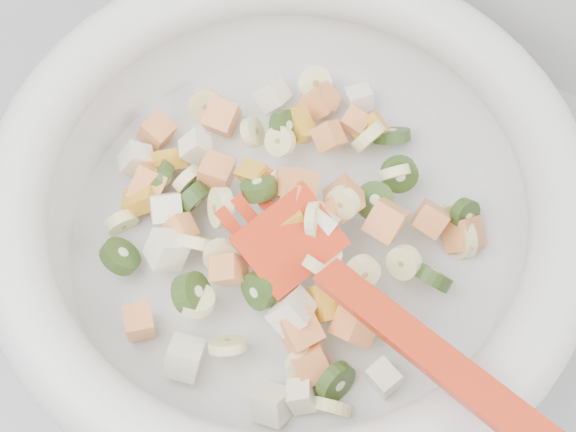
% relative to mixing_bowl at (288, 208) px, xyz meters
% --- Properties ---
extents(mixing_bowl, '(0.42, 0.39, 0.15)m').
position_rel_mixing_bowl_xyz_m(mixing_bowl, '(0.00, 0.00, 0.00)').
color(mixing_bowl, silver).
rests_on(mixing_bowl, counter).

